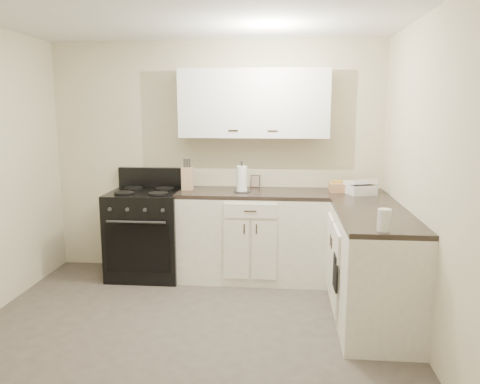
# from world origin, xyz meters

# --- Properties ---
(floor) EXTENTS (3.60, 3.60, 0.00)m
(floor) POSITION_xyz_m (0.00, 0.00, 0.00)
(floor) COLOR #473F38
(floor) RESTS_ON ground
(ceiling) EXTENTS (3.60, 3.60, 0.00)m
(ceiling) POSITION_xyz_m (0.00, 0.00, 2.50)
(ceiling) COLOR white
(ceiling) RESTS_ON wall_back
(wall_back) EXTENTS (3.60, 0.00, 3.60)m
(wall_back) POSITION_xyz_m (0.00, 1.80, 1.25)
(wall_back) COLOR beige
(wall_back) RESTS_ON ground
(wall_right) EXTENTS (0.00, 3.60, 3.60)m
(wall_right) POSITION_xyz_m (1.80, 0.00, 1.25)
(wall_right) COLOR beige
(wall_right) RESTS_ON ground
(wall_front) EXTENTS (3.60, 0.00, 3.60)m
(wall_front) POSITION_xyz_m (0.00, -1.80, 1.25)
(wall_front) COLOR beige
(wall_front) RESTS_ON ground
(base_cabinets_back) EXTENTS (1.55, 0.60, 0.90)m
(base_cabinets_back) POSITION_xyz_m (0.43, 1.50, 0.45)
(base_cabinets_back) COLOR white
(base_cabinets_back) RESTS_ON floor
(base_cabinets_right) EXTENTS (0.60, 1.90, 0.90)m
(base_cabinets_right) POSITION_xyz_m (1.50, 0.85, 0.45)
(base_cabinets_right) COLOR white
(base_cabinets_right) RESTS_ON floor
(countertop_back) EXTENTS (1.55, 0.60, 0.04)m
(countertop_back) POSITION_xyz_m (0.43, 1.50, 0.92)
(countertop_back) COLOR black
(countertop_back) RESTS_ON base_cabinets_back
(countertop_right) EXTENTS (0.60, 1.90, 0.04)m
(countertop_right) POSITION_xyz_m (1.50, 0.85, 0.92)
(countertop_right) COLOR black
(countertop_right) RESTS_ON base_cabinets_right
(upper_cabinets) EXTENTS (1.55, 0.30, 0.70)m
(upper_cabinets) POSITION_xyz_m (0.43, 1.65, 1.84)
(upper_cabinets) COLOR white
(upper_cabinets) RESTS_ON wall_back
(stove) EXTENTS (0.76, 0.65, 0.92)m
(stove) POSITION_xyz_m (-0.71, 1.48, 0.46)
(stove) COLOR black
(stove) RESTS_ON floor
(knife_block) EXTENTS (0.11, 0.10, 0.24)m
(knife_block) POSITION_xyz_m (-0.27, 1.54, 1.06)
(knife_block) COLOR tan
(knife_block) RESTS_ON countertop_back
(paper_towel) EXTENTS (0.13, 0.13, 0.27)m
(paper_towel) POSITION_xyz_m (0.32, 1.46, 1.07)
(paper_towel) COLOR white
(paper_towel) RESTS_ON countertop_back
(picture_frame) EXTENTS (0.11, 0.07, 0.13)m
(picture_frame) POSITION_xyz_m (0.44, 1.76, 1.01)
(picture_frame) COLOR black
(picture_frame) RESTS_ON countertop_back
(wicker_basket) EXTENTS (0.27, 0.18, 0.09)m
(wicker_basket) POSITION_xyz_m (1.35, 1.57, 0.98)
(wicker_basket) COLOR tan
(wicker_basket) RESTS_ON countertop_right
(countertop_grill) EXTENTS (0.32, 0.31, 0.09)m
(countertop_grill) POSITION_xyz_m (1.52, 1.45, 0.99)
(countertop_grill) COLOR white
(countertop_grill) RESTS_ON countertop_right
(glass_jar) EXTENTS (0.12, 0.12, 0.16)m
(glass_jar) POSITION_xyz_m (1.45, 0.00, 1.02)
(glass_jar) COLOR silver
(glass_jar) RESTS_ON countertop_right
(oven_mitt_near) EXTENTS (0.02, 0.13, 0.23)m
(oven_mitt_near) POSITION_xyz_m (1.18, 0.37, 0.45)
(oven_mitt_near) COLOR black
(oven_mitt_near) RESTS_ON base_cabinets_right
(oven_mitt_far) EXTENTS (0.02, 0.16, 0.28)m
(oven_mitt_far) POSITION_xyz_m (1.18, 0.44, 0.47)
(oven_mitt_far) COLOR black
(oven_mitt_far) RESTS_ON base_cabinets_right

